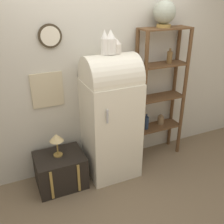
% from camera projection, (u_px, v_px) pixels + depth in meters
% --- Properties ---
extents(ground_plane, '(12.00, 12.00, 0.00)m').
position_uv_depth(ground_plane, '(119.00, 182.00, 3.37)').
color(ground_plane, '#7A664C').
extents(wall_back, '(7.00, 0.09, 2.70)m').
position_uv_depth(wall_back, '(100.00, 68.00, 3.27)').
color(wall_back, beige).
rests_on(wall_back, ground_plane).
extents(refrigerator, '(0.64, 0.60, 1.59)m').
position_uv_depth(refrigerator, '(111.00, 116.00, 3.24)').
color(refrigerator, silver).
rests_on(refrigerator, ground_plane).
extents(suitcase_trunk, '(0.58, 0.49, 0.42)m').
position_uv_depth(suitcase_trunk, '(60.00, 170.00, 3.25)').
color(suitcase_trunk, black).
rests_on(suitcase_trunk, ground_plane).
extents(shelf_unit, '(0.69, 0.28, 1.82)m').
position_uv_depth(shelf_unit, '(160.00, 91.00, 3.57)').
color(shelf_unit, brown).
rests_on(shelf_unit, ground_plane).
extents(globe, '(0.27, 0.27, 0.31)m').
position_uv_depth(globe, '(165.00, 13.00, 3.14)').
color(globe, '#AD8942').
rests_on(globe, shelf_unit).
extents(vase_left, '(0.08, 0.08, 0.27)m').
position_uv_depth(vase_left, '(105.00, 43.00, 2.85)').
color(vase_left, white).
rests_on(vase_left, refrigerator).
extents(vase_center, '(0.12, 0.12, 0.27)m').
position_uv_depth(vase_center, '(111.00, 43.00, 2.87)').
color(vase_center, white).
rests_on(vase_center, refrigerator).
extents(vase_right, '(0.10, 0.10, 0.17)m').
position_uv_depth(vase_right, '(117.00, 46.00, 2.93)').
color(vase_right, silver).
rests_on(vase_right, refrigerator).
extents(desk_lamp, '(0.17, 0.17, 0.30)m').
position_uv_depth(desk_lamp, '(56.00, 139.00, 3.08)').
color(desk_lamp, '#AD8942').
rests_on(desk_lamp, suitcase_trunk).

